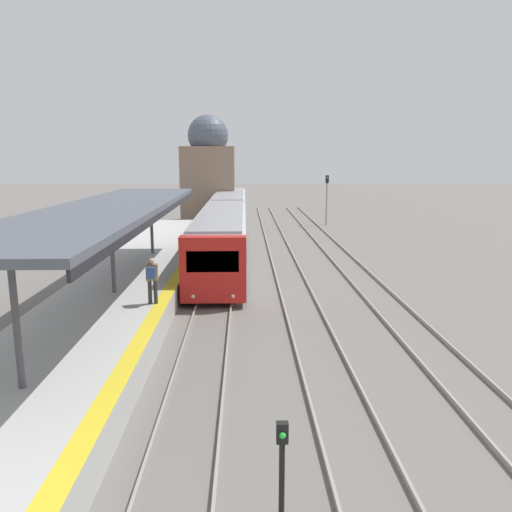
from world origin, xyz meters
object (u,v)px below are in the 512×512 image
at_px(signal_mast_far, 327,194).
at_px(signal_post_near, 282,460).
at_px(person_on_platform, 152,277).
at_px(train_near, 227,220).

bearing_deg(signal_mast_far, signal_post_near, -100.31).
bearing_deg(person_on_platform, signal_post_near, -68.22).
bearing_deg(signal_mast_far, person_on_platform, -110.88).
relative_size(train_near, signal_post_near, 18.13).
distance_m(train_near, signal_mast_far, 13.20).
relative_size(signal_post_near, signal_mast_far, 0.40).
relative_size(person_on_platform, signal_mast_far, 0.37).
height_order(signal_post_near, signal_mast_far, signal_mast_far).
relative_size(person_on_platform, signal_post_near, 0.93).
distance_m(person_on_platform, signal_post_near, 10.52).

